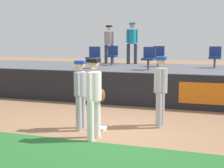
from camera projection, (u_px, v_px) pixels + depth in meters
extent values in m
plane|color=#936B4C|center=(108.00, 131.00, 8.20)|extent=(60.00, 60.00, 0.00)
cube|color=#26662B|center=(64.00, 164.00, 6.02)|extent=(18.00, 2.80, 0.01)
cube|color=white|center=(99.00, 128.00, 8.37)|extent=(0.40, 0.40, 0.08)
cylinder|color=white|center=(97.00, 118.00, 7.63)|extent=(0.15, 0.15, 0.88)
cylinder|color=white|center=(91.00, 121.00, 7.34)|extent=(0.15, 0.15, 0.88)
cylinder|color=white|center=(94.00, 86.00, 7.39)|extent=(0.37, 0.37, 0.62)
sphere|color=beige|center=(94.00, 64.00, 7.33)|extent=(0.23, 0.23, 0.23)
cube|color=black|center=(94.00, 60.00, 7.32)|extent=(0.26, 0.26, 0.08)
cylinder|color=white|center=(98.00, 84.00, 7.57)|extent=(0.09, 0.09, 0.58)
cylinder|color=white|center=(89.00, 86.00, 7.20)|extent=(0.09, 0.09, 0.58)
ellipsoid|color=brown|center=(102.00, 95.00, 7.57)|extent=(0.14, 0.21, 0.28)
cylinder|color=#9EA3AD|center=(162.00, 108.00, 8.74)|extent=(0.15, 0.15, 0.87)
cylinder|color=#9EA3AD|center=(159.00, 111.00, 8.45)|extent=(0.15, 0.15, 0.87)
cylinder|color=#9EA3AD|center=(161.00, 80.00, 8.50)|extent=(0.35, 0.35, 0.61)
sphere|color=tan|center=(161.00, 61.00, 8.44)|extent=(0.23, 0.23, 0.23)
cube|color=#193899|center=(161.00, 58.00, 8.43)|extent=(0.25, 0.25, 0.08)
cylinder|color=#9EA3AD|center=(163.00, 79.00, 8.68)|extent=(0.09, 0.09, 0.57)
cylinder|color=#9EA3AD|center=(159.00, 81.00, 8.31)|extent=(0.09, 0.09, 0.57)
cylinder|color=#9EA3AD|center=(83.00, 111.00, 8.46)|extent=(0.14, 0.14, 0.83)
cylinder|color=#9EA3AD|center=(79.00, 114.00, 8.17)|extent=(0.14, 0.14, 0.83)
cylinder|color=#9EA3AD|center=(80.00, 84.00, 8.23)|extent=(0.35, 0.35, 0.59)
sphere|color=beige|center=(80.00, 65.00, 8.17)|extent=(0.22, 0.22, 0.22)
cube|color=#193899|center=(80.00, 62.00, 8.16)|extent=(0.25, 0.25, 0.08)
cylinder|color=#9EA3AD|center=(83.00, 82.00, 8.41)|extent=(0.08, 0.08, 0.55)
cylinder|color=#9EA3AD|center=(78.00, 84.00, 8.04)|extent=(0.08, 0.08, 0.55)
cube|color=black|center=(142.00, 90.00, 11.19)|extent=(18.00, 0.24, 1.11)
cube|color=orange|center=(203.00, 93.00, 10.43)|extent=(1.50, 0.02, 0.67)
cube|color=#59595E|center=(158.00, 81.00, 13.60)|extent=(18.00, 4.80, 1.09)
cylinder|color=#4C4C51|center=(111.00, 61.00, 14.77)|extent=(0.08, 0.08, 0.40)
cube|color=navy|center=(111.00, 56.00, 14.75)|extent=(0.46, 0.44, 0.08)
cube|color=navy|center=(113.00, 50.00, 14.90)|extent=(0.46, 0.06, 0.40)
cylinder|color=#4C4C51|center=(93.00, 63.00, 13.13)|extent=(0.08, 0.08, 0.40)
cube|color=navy|center=(93.00, 58.00, 13.10)|extent=(0.46, 0.44, 0.08)
cube|color=navy|center=(95.00, 52.00, 13.25)|extent=(0.46, 0.06, 0.40)
cylinder|color=#4C4C51|center=(148.00, 65.00, 12.42)|extent=(0.08, 0.08, 0.40)
cube|color=navy|center=(148.00, 59.00, 12.39)|extent=(0.44, 0.44, 0.08)
cube|color=navy|center=(149.00, 52.00, 12.54)|extent=(0.44, 0.06, 0.40)
cylinder|color=#4C4C51|center=(215.00, 63.00, 13.37)|extent=(0.08, 0.08, 0.40)
cube|color=navy|center=(215.00, 58.00, 13.35)|extent=(0.46, 0.44, 0.08)
cube|color=navy|center=(215.00, 51.00, 13.49)|extent=(0.46, 0.06, 0.40)
cylinder|color=#4C4C51|center=(158.00, 62.00, 14.11)|extent=(0.08, 0.08, 0.40)
cube|color=navy|center=(158.00, 57.00, 14.08)|extent=(0.47, 0.44, 0.08)
cube|color=navy|center=(159.00, 51.00, 14.23)|extent=(0.47, 0.06, 0.40)
cylinder|color=#33384C|center=(112.00, 54.00, 15.90)|extent=(0.15, 0.15, 0.87)
cylinder|color=#33384C|center=(106.00, 54.00, 16.02)|extent=(0.15, 0.15, 0.87)
cylinder|color=#A5998C|center=(109.00, 38.00, 15.86)|extent=(0.36, 0.36, 0.61)
sphere|color=beige|center=(109.00, 28.00, 15.80)|extent=(0.23, 0.23, 0.23)
cube|color=black|center=(109.00, 26.00, 15.79)|extent=(0.25, 0.25, 0.08)
cylinder|color=#A5998C|center=(113.00, 38.00, 15.78)|extent=(0.09, 0.09, 0.57)
cylinder|color=#A5998C|center=(105.00, 38.00, 15.94)|extent=(0.09, 0.09, 0.57)
cylinder|color=#33384C|center=(136.00, 54.00, 15.61)|extent=(0.16, 0.16, 0.92)
cylinder|color=#33384C|center=(128.00, 54.00, 15.60)|extent=(0.16, 0.16, 0.92)
cylinder|color=teal|center=(132.00, 37.00, 15.50)|extent=(0.46, 0.46, 0.65)
sphere|color=tan|center=(132.00, 25.00, 15.44)|extent=(0.24, 0.24, 0.24)
cube|color=teal|center=(132.00, 24.00, 15.43)|extent=(0.32, 0.32, 0.08)
cylinder|color=teal|center=(137.00, 36.00, 15.50)|extent=(0.09, 0.09, 0.61)
cylinder|color=teal|center=(127.00, 36.00, 15.49)|extent=(0.09, 0.09, 0.61)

